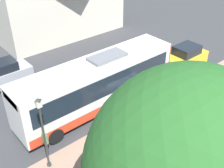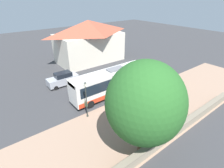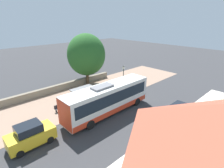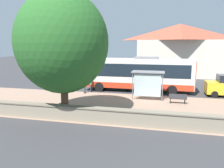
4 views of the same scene
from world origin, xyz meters
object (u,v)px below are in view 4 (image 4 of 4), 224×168
Objects in this scene: shade_tree at (62,43)px; parked_car_far_lane at (114,73)px; bus at (138,74)px; bench at (178,98)px; bus_shelter at (148,77)px; pedestrian at (91,83)px; street_lamp_near at (84,68)px.

parked_car_far_lane is (16.38, 0.07, -4.13)m from shade_tree.
bench is at bearing -138.55° from bus.
pedestrian is at bearing 73.27° from bus_shelter.
pedestrian is at bearing 107.69° from bus.
bus is 10.96m from shade_tree.
bus reaches higher than pedestrian.
bus reaches higher than parked_car_far_lane.
bus is 7.70× the size of bench.
pedestrian is 9.23m from bench.
parked_car_far_lane is (11.14, 8.04, 0.52)m from bench.
bus is 3.62m from bus_shelter.
bus_shelter is 0.67× the size of street_lamp_near.
bus reaches higher than bus_shelter.
bench is 0.32× the size of parked_car_far_lane.
bus is at bearing -148.39° from parked_car_far_lane.
shade_tree is (-6.28, 5.32, 3.03)m from bus_shelter.
bench is at bearing -102.22° from street_lamp_near.
bus is 5.82m from street_lamp_near.
bus is 2.58× the size of street_lamp_near.
bench is (-4.42, -3.91, -1.45)m from bus.
bus_shelter is at bearing -106.73° from pedestrian.
shade_tree is at bearing -170.76° from street_lamp_near.
pedestrian is 0.18× the size of shade_tree.
bench is 10.61m from shade_tree.
shade_tree reaches higher than street_lamp_near.
pedestrian is 0.34× the size of parked_car_far_lane.
pedestrian is at bearing 175.01° from parked_car_far_lane.
bus_shelter reaches higher than bench.
bus_shelter is 6.50m from pedestrian.
street_lamp_near is at bearing 173.12° from parked_car_far_lane.
bus is at bearing 20.46° from bus_shelter.
pedestrian is 9.18m from shade_tree.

